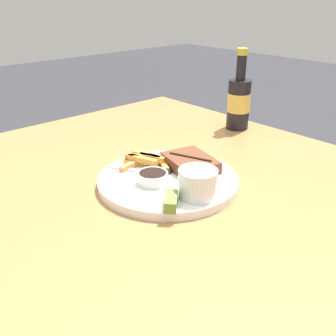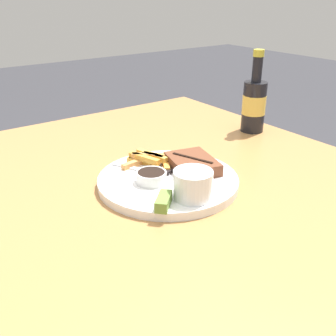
% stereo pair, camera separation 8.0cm
% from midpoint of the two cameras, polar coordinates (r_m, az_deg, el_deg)
% --- Properties ---
extents(dining_table, '(1.10, 0.95, 0.77)m').
position_cam_midpoint_polar(dining_table, '(0.86, 2.67, -8.30)').
color(dining_table, '#A87542').
rests_on(dining_table, ground_plane).
extents(dinner_plate, '(0.29, 0.29, 0.02)m').
position_cam_midpoint_polar(dinner_plate, '(0.81, 2.82, -1.93)').
color(dinner_plate, white).
rests_on(dinner_plate, dining_table).
extents(steak_portion, '(0.13, 0.11, 0.03)m').
position_cam_midpoint_polar(steak_portion, '(0.84, 6.22, 0.57)').
color(steak_portion, brown).
rests_on(steak_portion, dinner_plate).
extents(fries_pile, '(0.11, 0.11, 0.02)m').
position_cam_midpoint_polar(fries_pile, '(0.85, -0.13, 1.10)').
color(fries_pile, gold).
rests_on(fries_pile, dinner_plate).
extents(coleslaw_cup, '(0.07, 0.07, 0.05)m').
position_cam_midpoint_polar(coleslaw_cup, '(0.72, 6.82, -2.24)').
color(coleslaw_cup, white).
rests_on(coleslaw_cup, dinner_plate).
extents(dipping_sauce_cup, '(0.06, 0.06, 0.02)m').
position_cam_midpoint_polar(dipping_sauce_cup, '(0.77, 0.68, -1.42)').
color(dipping_sauce_cup, silver).
rests_on(dipping_sauce_cup, dinner_plate).
extents(pickle_spear, '(0.05, 0.06, 0.02)m').
position_cam_midpoint_polar(pickle_spear, '(0.69, 2.64, -4.93)').
color(pickle_spear, olive).
rests_on(pickle_spear, dinner_plate).
extents(fork_utensil, '(0.13, 0.07, 0.00)m').
position_cam_midpoint_polar(fork_utensil, '(0.83, -1.87, -0.20)').
color(fork_utensil, '#B7B7BC').
rests_on(fork_utensil, dinner_plate).
extents(knife_utensil, '(0.07, 0.16, 0.01)m').
position_cam_midpoint_polar(knife_utensil, '(0.83, 3.48, -0.17)').
color(knife_utensil, '#B7B7BC').
rests_on(knife_utensil, dinner_plate).
extents(beer_bottle, '(0.06, 0.06, 0.22)m').
position_cam_midpoint_polar(beer_bottle, '(1.13, 14.39, 9.05)').
color(beer_bottle, black).
rests_on(beer_bottle, dining_table).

